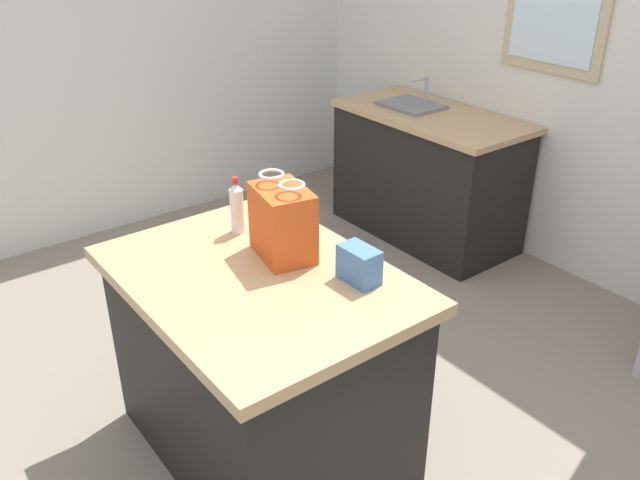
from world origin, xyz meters
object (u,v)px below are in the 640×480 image
object	(u,v)px
kitchen_island	(262,365)
small_box	(359,265)
bottle	(237,208)
shopping_bag	(283,222)

from	to	relation	value
kitchen_island	small_box	size ratio (longest dim) A/B	7.72
kitchen_island	bottle	distance (m)	0.66
kitchen_island	bottle	size ratio (longest dim) A/B	4.85
kitchen_island	small_box	bearing A→B (deg)	44.70
small_box	bottle	distance (m)	0.64
kitchen_island	shopping_bag	world-z (taller)	shopping_bag
shopping_bag	bottle	xyz separation A→B (m)	(-0.29, -0.04, -0.03)
kitchen_island	small_box	distance (m)	0.63
kitchen_island	small_box	world-z (taller)	small_box
kitchen_island	small_box	xyz separation A→B (m)	(0.27, 0.27, 0.50)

